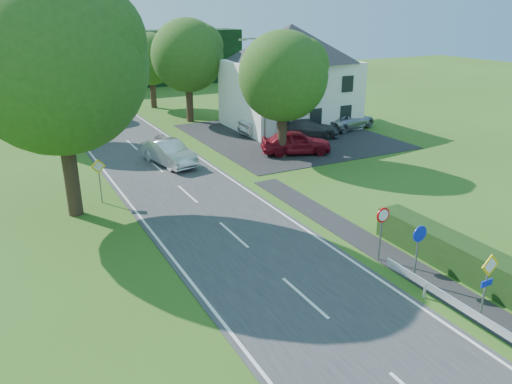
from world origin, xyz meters
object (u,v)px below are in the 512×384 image
parked_car_grey (307,128)px  motorcycle (159,140)px  streetlight (263,89)px  parked_car_red (296,142)px  parked_car_silver_b (348,120)px  moving_car (169,153)px  parked_car_silver_a (269,124)px  parasol (299,125)px

parked_car_grey → motorcycle: bearing=99.1°
streetlight → parked_car_red: bearing=-47.3°
parked_car_red → parked_car_grey: (3.31, 3.61, -0.09)m
streetlight → parked_car_silver_b: bearing=15.8°
moving_car → parked_car_red: size_ratio=0.98×
parked_car_silver_a → parasol: (1.50, -2.20, 0.20)m
parked_car_silver_a → parked_car_silver_b: (7.02, -1.49, -0.09)m
motorcycle → parasol: bearing=-15.6°
parasol → parked_car_grey: bearing=-29.1°
parked_car_silver_b → parked_car_red: bearing=107.2°
streetlight → parasol: size_ratio=3.55×
moving_car → motorcycle: (0.79, 4.68, -0.29)m
moving_car → parked_car_grey: size_ratio=0.94×
parked_car_red → parked_car_grey: size_ratio=0.96×
moving_car → parked_car_red: (8.84, -1.69, 0.04)m
parked_car_grey → moving_car: bearing=121.7°
motorcycle → parked_car_grey: 11.69m
motorcycle → parked_car_silver_b: (16.29, -1.71, 0.22)m
moving_car → parked_car_silver_a: size_ratio=0.98×
motorcycle → parked_car_grey: parked_car_grey is taller
parked_car_red → parked_car_silver_b: 9.46m
parked_car_grey → parked_car_silver_b: 5.04m
streetlight → parked_car_grey: size_ratio=1.55×
motorcycle → parked_car_red: parked_car_red is taller
parked_car_silver_b → moving_car: bearing=87.6°
motorcycle → parked_car_grey: bearing=-16.6°
moving_car → parked_car_silver_a: parked_car_silver_a is taller
parked_car_red → parked_car_silver_a: size_ratio=0.99×
parked_car_silver_b → parasol: 5.58m
parked_car_red → parked_car_silver_a: (1.22, 6.14, -0.02)m
parked_car_silver_a → parked_car_silver_b: 7.18m
parked_car_red → motorcycle: bearing=71.6°
streetlight → parasol: streetlight is taller
motorcycle → parked_car_red: bearing=-41.3°
moving_car → parked_car_silver_b: moving_car is taller
parasol → parked_car_red: bearing=-124.5°
moving_car → parked_car_grey: bearing=-2.5°
parked_car_silver_a → parked_car_grey: size_ratio=0.96×
moving_car → parked_car_grey: (12.15, 1.92, -0.05)m
parked_car_silver_b → streetlight: bearing=93.6°
parked_car_red → parked_car_silver_b: (8.24, 4.65, -0.11)m
motorcycle → moving_car: bearing=-102.5°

